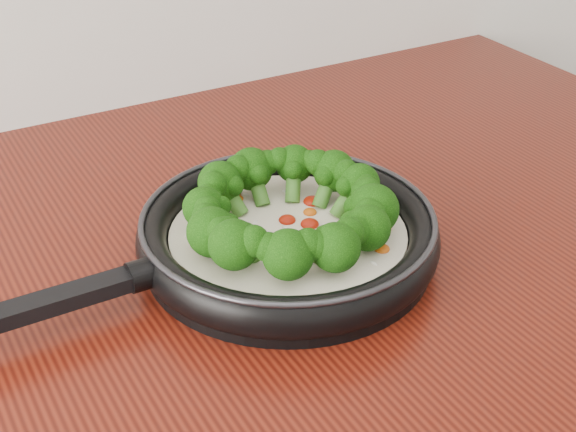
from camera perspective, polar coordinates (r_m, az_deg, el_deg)
skillet at (r=0.82m, az=-0.11°, el=-0.99°), size 0.48×0.31×0.09m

